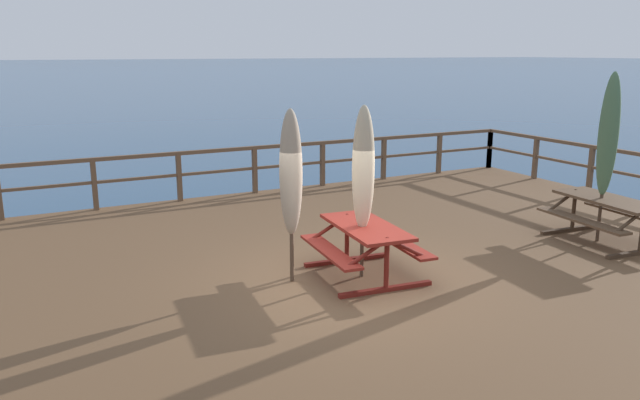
% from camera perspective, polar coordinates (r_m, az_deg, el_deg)
% --- Properties ---
extents(ground_plane, '(600.00, 600.00, 0.00)m').
position_cam_1_polar(ground_plane, '(9.19, 2.64, -11.16)').
color(ground_plane, navy).
extents(wooden_deck, '(16.09, 12.20, 0.63)m').
position_cam_1_polar(wooden_deck, '(9.06, 2.66, -9.34)').
color(wooden_deck, brown).
rests_on(wooden_deck, ground).
extents(railing_waterside_far, '(15.89, 0.10, 1.09)m').
position_cam_1_polar(railing_waterside_far, '(14.05, -9.37, 3.28)').
color(railing_waterside_far, brown).
rests_on(railing_waterside_far, wooden_deck).
extents(picnic_table_mid_left, '(1.53, 1.92, 0.78)m').
position_cam_1_polar(picnic_table_mid_left, '(11.66, 24.83, -0.87)').
color(picnic_table_mid_left, brown).
rests_on(picnic_table_mid_left, wooden_deck).
extents(picnic_table_back_right, '(1.55, 1.80, 0.78)m').
position_cam_1_polar(picnic_table_back_right, '(9.01, 4.21, -3.64)').
color(picnic_table_back_right, maroon).
rests_on(picnic_table_back_right, wooden_deck).
extents(patio_umbrella_tall_mid_right, '(0.32, 0.32, 2.88)m').
position_cam_1_polar(patio_umbrella_tall_mid_right, '(11.43, 24.93, 5.39)').
color(patio_umbrella_tall_mid_right, '#4C3828').
rests_on(patio_umbrella_tall_mid_right, wooden_deck).
extents(patio_umbrella_tall_back_left, '(0.32, 0.32, 2.49)m').
position_cam_1_polar(patio_umbrella_tall_back_left, '(8.73, 3.99, 2.79)').
color(patio_umbrella_tall_back_left, '#4C3828').
rests_on(patio_umbrella_tall_back_left, wooden_deck).
extents(patio_umbrella_short_front, '(0.32, 0.32, 2.46)m').
position_cam_1_polar(patio_umbrella_short_front, '(8.53, -2.69, 2.42)').
color(patio_umbrella_short_front, '#4C3828').
rests_on(patio_umbrella_short_front, wooden_deck).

